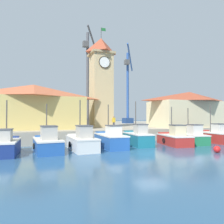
# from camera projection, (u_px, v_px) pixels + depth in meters

# --- Properties ---
(ground_plane) EXTENTS (300.00, 300.00, 0.00)m
(ground_plane) POSITION_uv_depth(u_px,v_px,m) (150.00, 153.00, 17.55)
(ground_plane) COLOR #2D567A
(quay_wharf) EXTENTS (120.00, 40.00, 1.39)m
(quay_wharf) POSITION_uv_depth(u_px,v_px,m) (77.00, 128.00, 43.43)
(quay_wharf) COLOR #A89E89
(quay_wharf) RESTS_ON ground
(fishing_boat_far_left) EXTENTS (2.21, 4.64, 4.27)m
(fishing_boat_far_left) POSITION_uv_depth(u_px,v_px,m) (5.00, 145.00, 16.88)
(fishing_boat_far_left) COLOR navy
(fishing_boat_far_left) RESTS_ON ground
(fishing_boat_left_outer) EXTENTS (2.25, 4.85, 4.05)m
(fishing_boat_left_outer) POSITION_uv_depth(u_px,v_px,m) (47.00, 143.00, 18.12)
(fishing_boat_left_outer) COLOR #2356A8
(fishing_boat_left_outer) RESTS_ON ground
(fishing_boat_left_inner) EXTENTS (2.10, 5.01, 4.46)m
(fishing_boat_left_inner) POSITION_uv_depth(u_px,v_px,m) (82.00, 141.00, 19.21)
(fishing_boat_left_inner) COLOR silver
(fishing_boat_left_inner) RESTS_ON ground
(fishing_boat_mid_left) EXTENTS (2.03, 5.09, 4.13)m
(fishing_boat_mid_left) POSITION_uv_depth(u_px,v_px,m) (111.00, 139.00, 20.71)
(fishing_boat_mid_left) COLOR #2356A8
(fishing_boat_mid_left) RESTS_ON ground
(fishing_boat_center) EXTENTS (2.15, 4.45, 4.53)m
(fishing_boat_center) POSITION_uv_depth(u_px,v_px,m) (138.00, 138.00, 22.20)
(fishing_boat_center) COLOR #196B7F
(fishing_boat_center) RESTS_ON ground
(fishing_boat_mid_right) EXTENTS (2.78, 4.74, 3.97)m
(fishing_boat_mid_right) POSITION_uv_depth(u_px,v_px,m) (174.00, 138.00, 22.52)
(fishing_boat_mid_right) COLOR #AD2823
(fishing_boat_mid_right) RESTS_ON ground
(fishing_boat_right_inner) EXTENTS (2.40, 4.28, 3.89)m
(fishing_boat_right_inner) POSITION_uv_depth(u_px,v_px,m) (191.00, 137.00, 23.59)
(fishing_boat_right_inner) COLOR #237A4C
(fishing_boat_right_inner) RESTS_ON ground
(fishing_boat_right_outer) EXTENTS (2.14, 4.13, 4.24)m
(fishing_boat_right_outer) POSITION_uv_depth(u_px,v_px,m) (214.00, 136.00, 24.68)
(fishing_boat_right_outer) COLOR #AD2823
(fishing_boat_right_outer) RESTS_ON ground
(clock_tower) EXTENTS (3.42, 3.42, 14.86)m
(clock_tower) POSITION_uv_depth(u_px,v_px,m) (101.00, 80.00, 32.41)
(clock_tower) COLOR tan
(clock_tower) RESTS_ON quay_wharf
(warehouse_left) EXTENTS (12.45, 7.13, 5.56)m
(warehouse_left) POSITION_uv_depth(u_px,v_px,m) (33.00, 106.00, 27.34)
(warehouse_left) COLOR tan
(warehouse_left) RESTS_ON quay_wharf
(warehouse_right) EXTENTS (11.81, 6.21, 5.23)m
(warehouse_right) POSITION_uv_depth(u_px,v_px,m) (190.00, 109.00, 32.62)
(warehouse_right) COLOR beige
(warehouse_right) RESTS_ON quay_wharf
(port_crane_near) EXTENTS (5.38, 7.96, 19.35)m
(port_crane_near) POSITION_uv_depth(u_px,v_px,m) (88.00, 88.00, 41.96)
(port_crane_near) COLOR #353539
(port_crane_near) RESTS_ON quay_wharf
(port_crane_far) EXTENTS (6.13, 9.05, 18.43)m
(port_crane_far) POSITION_uv_depth(u_px,v_px,m) (128.00, 95.00, 49.92)
(port_crane_far) COLOR navy
(port_crane_far) RESTS_ON quay_wharf
(mooring_buoy) EXTENTS (0.55, 0.55, 0.55)m
(mooring_buoy) POSITION_uv_depth(u_px,v_px,m) (217.00, 149.00, 17.81)
(mooring_buoy) COLOR red
(mooring_buoy) RESTS_ON ground
(dock_worker_near_tower) EXTENTS (0.34, 0.22, 1.62)m
(dock_worker_near_tower) POSITION_uv_depth(u_px,v_px,m) (114.00, 122.00, 26.22)
(dock_worker_near_tower) COLOR #33333D
(dock_worker_near_tower) RESTS_ON quay_wharf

